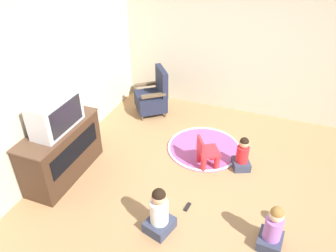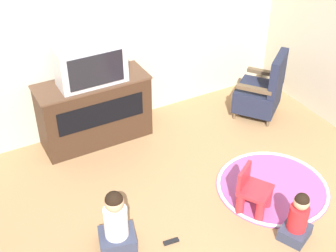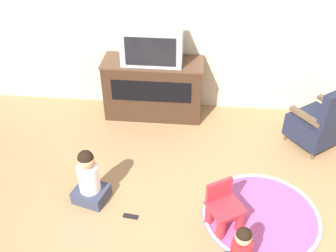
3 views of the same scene
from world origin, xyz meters
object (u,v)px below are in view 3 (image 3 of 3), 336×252
object	(u,v)px
black_armchair	(320,123)
child_watching_right	(89,179)
television	(152,46)
remote_control	(130,216)
tv_cabinet	(153,88)
yellow_kid_chair	(224,210)

from	to	relation	value
black_armchair	child_watching_right	bearing A→B (deg)	-12.96
black_armchair	child_watching_right	xyz separation A→B (m)	(-2.54, -1.15, -0.06)
black_armchair	television	bearing A→B (deg)	-50.22
remote_control	black_armchair	bearing A→B (deg)	-140.14
television	child_watching_right	size ratio (longest dim) A/B	1.16
tv_cabinet	yellow_kid_chair	distance (m)	2.10
television	remote_control	distance (m)	2.10
black_armchair	child_watching_right	size ratio (longest dim) A/B	1.35
tv_cabinet	television	distance (m)	0.62
child_watching_right	tv_cabinet	bearing A→B (deg)	90.33
yellow_kid_chair	remote_control	world-z (taller)	yellow_kid_chair
yellow_kid_chair	child_watching_right	size ratio (longest dim) A/B	0.75
remote_control	yellow_kid_chair	bearing A→B (deg)	-173.37
child_watching_right	remote_control	bearing A→B (deg)	-9.40
tv_cabinet	child_watching_right	world-z (taller)	tv_cabinet
child_watching_right	remote_control	size ratio (longest dim) A/B	4.21
yellow_kid_chair	child_watching_right	xyz separation A→B (m)	(-1.37, 0.21, 0.08)
tv_cabinet	television	size ratio (longest dim) A/B	1.73
television	remote_control	bearing A→B (deg)	-90.28
remote_control	tv_cabinet	bearing A→B (deg)	-83.60
tv_cabinet	black_armchair	size ratio (longest dim) A/B	1.48
tv_cabinet	television	xyz separation A→B (m)	(0.00, -0.04, 0.62)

